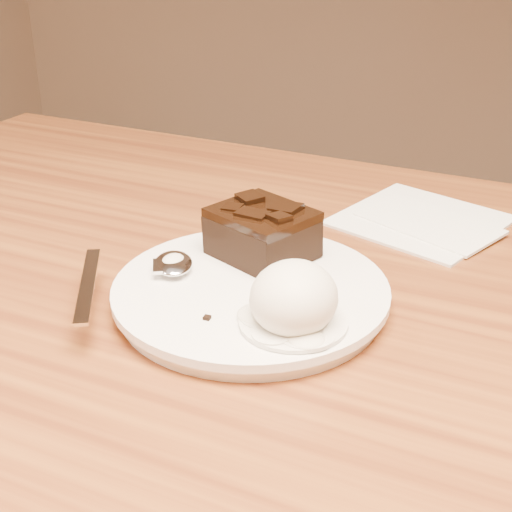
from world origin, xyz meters
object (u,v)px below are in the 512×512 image
at_px(plate, 251,295).
at_px(napkin, 421,219).
at_px(brownie, 262,236).
at_px(ice_cream_scoop, 294,298).
at_px(spoon, 173,265).

relative_size(plate, napkin, 1.52).
distance_m(brownie, ice_cream_scoop, 0.12).
distance_m(brownie, napkin, 0.20).
relative_size(plate, brownie, 2.83).
bearing_deg(brownie, ice_cream_scoop, -53.96).
bearing_deg(brownie, napkin, 60.41).
bearing_deg(napkin, brownie, -119.59).
bearing_deg(napkin, plate, -110.40).
height_order(spoon, napkin, spoon).
bearing_deg(napkin, ice_cream_scoop, -96.45).
distance_m(ice_cream_scoop, spoon, 0.13).
distance_m(brownie, spoon, 0.08).
relative_size(ice_cream_scoop, spoon, 0.38).
bearing_deg(plate, brownie, 105.08).
bearing_deg(spoon, plate, -28.39).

